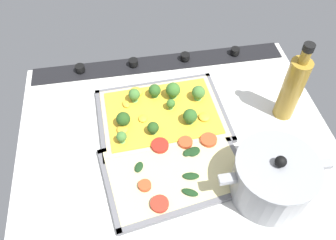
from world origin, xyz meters
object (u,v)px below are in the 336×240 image
(baking_tray_front, at_px, (162,116))
(broccoli_pizza, at_px, (162,111))
(cooking_pot, at_px, (273,178))
(oil_bottle, at_px, (292,88))
(baking_tray_back, at_px, (174,171))
(veggie_pizza_back, at_px, (174,168))

(baking_tray_front, distance_m, broccoli_pizza, 0.02)
(cooking_pot, distance_m, oil_bottle, 0.25)
(cooking_pot, height_order, oil_bottle, oil_bottle)
(baking_tray_front, xyz_separation_m, baking_tray_back, (-0.00, 0.17, 0.00))
(veggie_pizza_back, distance_m, oil_bottle, 0.35)
(baking_tray_front, xyz_separation_m, veggie_pizza_back, (-0.00, 0.17, 0.01))
(baking_tray_front, bearing_deg, oil_bottle, 172.60)
(baking_tray_front, distance_m, cooking_pot, 0.33)
(veggie_pizza_back, relative_size, cooking_pot, 1.33)
(baking_tray_back, relative_size, oil_bottle, 1.53)
(veggie_pizza_back, bearing_deg, broccoli_pizza, -88.78)
(baking_tray_front, height_order, veggie_pizza_back, veggie_pizza_back)
(broccoli_pizza, height_order, oil_bottle, oil_bottle)
(broccoli_pizza, xyz_separation_m, oil_bottle, (-0.32, 0.04, 0.08))
(veggie_pizza_back, bearing_deg, baking_tray_front, -88.93)
(baking_tray_back, bearing_deg, broccoli_pizza, -89.15)
(baking_tray_front, distance_m, baking_tray_back, 0.17)
(veggie_pizza_back, height_order, oil_bottle, oil_bottle)
(broccoli_pizza, relative_size, oil_bottle, 1.39)
(baking_tray_back, bearing_deg, cooking_pot, 157.22)
(veggie_pizza_back, relative_size, oil_bottle, 1.41)
(baking_tray_back, distance_m, oil_bottle, 0.36)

